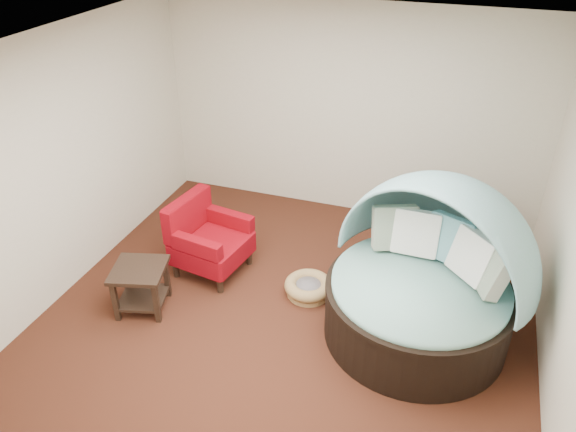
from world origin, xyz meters
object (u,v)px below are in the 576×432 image
(pet_basket, at_px, (308,287))
(canopy_daybed, at_px, (428,267))
(side_table, at_px, (141,282))
(red_armchair, at_px, (207,239))

(pet_basket, bearing_deg, canopy_daybed, -7.41)
(pet_basket, distance_m, side_table, 1.82)
(canopy_daybed, distance_m, red_armchair, 2.54)
(red_armchair, bearing_deg, pet_basket, 5.50)
(pet_basket, distance_m, red_armchair, 1.30)
(canopy_daybed, height_order, red_armchair, canopy_daybed)
(red_armchair, bearing_deg, side_table, -103.09)
(pet_basket, bearing_deg, red_armchair, 176.38)
(red_armchair, bearing_deg, canopy_daybed, 3.61)
(red_armchair, distance_m, side_table, 0.95)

